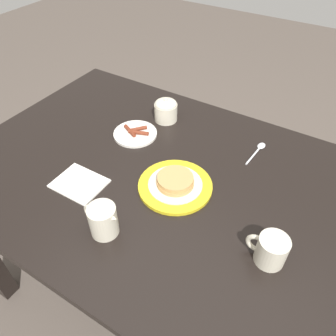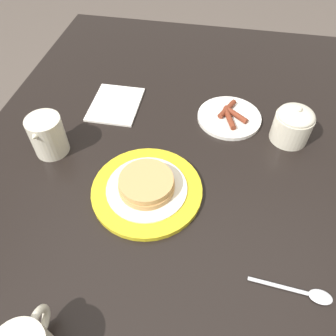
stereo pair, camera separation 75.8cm
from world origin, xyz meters
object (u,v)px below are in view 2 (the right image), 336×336
object	(u,v)px
napkin	(116,104)
spoon	(304,293)
pancake_plate	(147,188)
sugar_bowl	(293,124)
side_plate_bacon	(229,117)
creamer_pitcher	(47,135)

from	to	relation	value
napkin	spoon	xyz separation A→B (m)	(-0.42, -0.46, 0.00)
pancake_plate	napkin	size ratio (longest dim) A/B	1.48
pancake_plate	sugar_bowl	world-z (taller)	sugar_bowl
side_plate_bacon	sugar_bowl	world-z (taller)	sugar_bowl
side_plate_bacon	sugar_bowl	bearing A→B (deg)	-107.06
pancake_plate	creamer_pitcher	xyz separation A→B (m)	(0.08, 0.24, 0.03)
pancake_plate	sugar_bowl	size ratio (longest dim) A/B	2.37
pancake_plate	creamer_pitcher	world-z (taller)	creamer_pitcher
sugar_bowl	spoon	xyz separation A→B (m)	(-0.38, -0.01, -0.04)
pancake_plate	sugar_bowl	bearing A→B (deg)	-53.57
pancake_plate	spoon	xyz separation A→B (m)	(-0.16, -0.31, -0.01)
sugar_bowl	napkin	distance (m)	0.45
creamer_pitcher	spoon	distance (m)	0.60
spoon	creamer_pitcher	bearing A→B (deg)	66.92
sugar_bowl	spoon	distance (m)	0.38
pancake_plate	side_plate_bacon	distance (m)	0.31
creamer_pitcher	napkin	size ratio (longest dim) A/B	0.76
side_plate_bacon	sugar_bowl	xyz separation A→B (m)	(-0.04, -0.14, 0.04)
pancake_plate	spoon	size ratio (longest dim) A/B	1.64
creamer_pitcher	sugar_bowl	bearing A→B (deg)	-75.29
creamer_pitcher	napkin	distance (m)	0.22
pancake_plate	creamer_pitcher	bearing A→B (deg)	72.32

